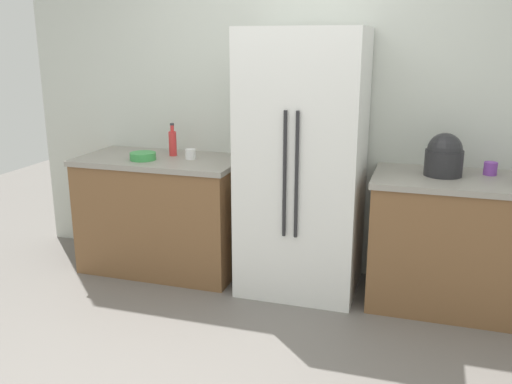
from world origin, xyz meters
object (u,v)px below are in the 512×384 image
object	(u,v)px
cup_a	(490,169)
cup_b	(191,154)
refrigerator	(303,164)
rice_cooker	(444,156)
bowl_a	(143,156)
bottle_a	(173,142)

from	to	relation	value
cup_a	cup_b	distance (m)	2.13
refrigerator	rice_cooker	bearing A→B (deg)	3.23
cup_b	rice_cooker	bearing A→B (deg)	0.48
refrigerator	cup_b	xyz separation A→B (m)	(-0.88, 0.04, 0.01)
cup_a	bowl_a	distance (m)	2.48
rice_cooker	cup_a	xyz separation A→B (m)	(0.30, 0.11, -0.09)
bottle_a	cup_b	xyz separation A→B (m)	(0.19, -0.08, -0.07)
refrigerator	rice_cooker	xyz separation A→B (m)	(0.95, 0.05, 0.10)
cup_b	cup_a	bearing A→B (deg)	3.42
bottle_a	bowl_a	world-z (taller)	bottle_a
bottle_a	refrigerator	bearing A→B (deg)	-6.35
cup_b	refrigerator	bearing A→B (deg)	-2.47
cup_a	bowl_a	world-z (taller)	cup_a
cup_b	bowl_a	bearing A→B (deg)	-158.46
rice_cooker	bowl_a	bearing A→B (deg)	-176.10
rice_cooker	bowl_a	size ratio (longest dim) A/B	1.46
refrigerator	bottle_a	distance (m)	1.07
refrigerator	cup_b	world-z (taller)	refrigerator
rice_cooker	bottle_a	distance (m)	2.01
cup_a	cup_b	size ratio (longest dim) A/B	1.10
rice_cooker	cup_b	bearing A→B (deg)	-179.52
bottle_a	cup_a	bearing A→B (deg)	1.16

